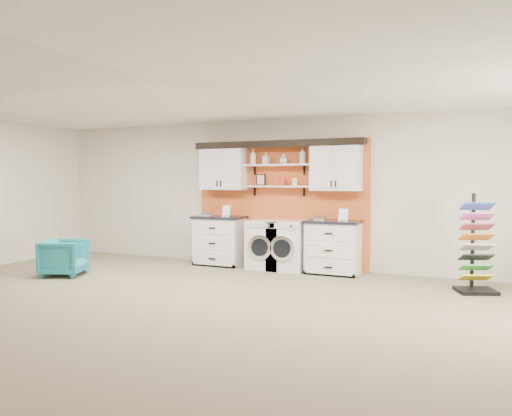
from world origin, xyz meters
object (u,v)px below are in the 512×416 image
at_px(base_cabinet_right, 333,247).
at_px(sample_rack, 476,260).
at_px(dryer, 289,245).
at_px(washer, 267,244).
at_px(base_cabinet_left, 220,240).
at_px(armchair, 64,258).

height_order(base_cabinet_right, sample_rack, sample_rack).
bearing_deg(sample_rack, dryer, 147.88).
bearing_deg(washer, base_cabinet_left, 179.81).
height_order(base_cabinet_right, dryer, base_cabinet_right).
relative_size(washer, armchair, 1.31).
xyz_separation_m(dryer, sample_rack, (3.14, -0.58, 0.03)).
bearing_deg(armchair, sample_rack, -98.78).
bearing_deg(base_cabinet_right, dryer, -179.77).
bearing_deg(washer, armchair, -144.98).
relative_size(base_cabinet_right, washer, 1.06).
bearing_deg(washer, sample_rack, -9.28).
distance_m(dryer, sample_rack, 3.19).
relative_size(base_cabinet_left, base_cabinet_right, 1.01).
distance_m(base_cabinet_right, sample_rack, 2.38).
height_order(base_cabinet_right, armchair, base_cabinet_right).
xyz_separation_m(base_cabinet_left, dryer, (1.42, -0.00, -0.02)).
distance_m(base_cabinet_left, armchair, 2.84).
relative_size(washer, dryer, 0.99).
height_order(sample_rack, armchair, sample_rack).
xyz_separation_m(base_cabinet_left, sample_rack, (4.56, -0.59, 0.01)).
distance_m(washer, armchair, 3.59).
bearing_deg(base_cabinet_left, armchair, -133.27).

